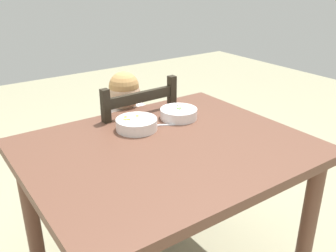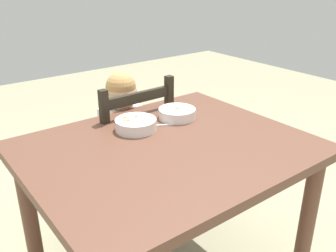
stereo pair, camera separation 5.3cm
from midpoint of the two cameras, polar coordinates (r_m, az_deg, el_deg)
dining_table at (r=1.56m, az=-1.01°, el=-6.82°), size 1.12×0.92×0.76m
dining_chair at (r=2.08m, az=-7.11°, el=-5.31°), size 0.43×0.43×0.92m
child_figure at (r=1.99m, az=-7.31°, el=-0.88°), size 0.32×0.31×0.94m
bowl_of_peas at (r=1.76m, az=0.53°, el=2.00°), size 0.18×0.18×0.05m
bowl_of_carrots at (r=1.64m, az=-5.91°, el=0.27°), size 0.18×0.18×0.05m
spoon at (r=1.68m, az=-3.19°, el=0.10°), size 0.13×0.08×0.01m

